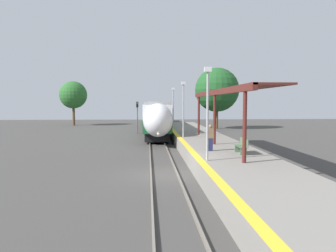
{
  "coord_description": "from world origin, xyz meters",
  "views": [
    {
      "loc": [
        -0.86,
        -17.73,
        3.97
      ],
      "look_at": [
        0.56,
        5.6,
        2.31
      ],
      "focal_mm": 35.0,
      "sensor_mm": 36.0,
      "label": 1
    }
  ],
  "objects_px": {
    "platform_bench": "(242,146)",
    "person_waiting": "(210,137)",
    "lamppost_far": "(173,104)",
    "railway_signal": "(137,114)",
    "lamppost_mid": "(183,105)",
    "train": "(154,114)",
    "lamppost_near": "(208,107)"
  },
  "relations": [
    {
      "from": "train",
      "to": "lamppost_far",
      "type": "bearing_deg",
      "value": -78.23
    },
    {
      "from": "platform_bench",
      "to": "person_waiting",
      "type": "height_order",
      "value": "person_waiting"
    },
    {
      "from": "platform_bench",
      "to": "lamppost_far",
      "type": "xyz_separation_m",
      "value": [
        -2.43,
        20.62,
        2.28
      ]
    },
    {
      "from": "person_waiting",
      "to": "lamppost_far",
      "type": "xyz_separation_m",
      "value": [
        -0.8,
        19.43,
        1.91
      ]
    },
    {
      "from": "lamppost_mid",
      "to": "lamppost_far",
      "type": "distance_m",
      "value": 11.38
    },
    {
      "from": "platform_bench",
      "to": "lamppost_near",
      "type": "relative_size",
      "value": 0.33
    },
    {
      "from": "railway_signal",
      "to": "lamppost_far",
      "type": "relative_size",
      "value": 0.86
    },
    {
      "from": "train",
      "to": "lamppost_near",
      "type": "distance_m",
      "value": 33.12
    },
    {
      "from": "railway_signal",
      "to": "lamppost_near",
      "type": "height_order",
      "value": "lamppost_near"
    },
    {
      "from": "lamppost_near",
      "to": "lamppost_far",
      "type": "bearing_deg",
      "value": 90.0
    },
    {
      "from": "platform_bench",
      "to": "person_waiting",
      "type": "bearing_deg",
      "value": 143.79
    },
    {
      "from": "person_waiting",
      "to": "platform_bench",
      "type": "bearing_deg",
      "value": -36.21
    },
    {
      "from": "platform_bench",
      "to": "lamppost_mid",
      "type": "relative_size",
      "value": 0.33
    },
    {
      "from": "platform_bench",
      "to": "lamppost_near",
      "type": "bearing_deg",
      "value": -138.74
    },
    {
      "from": "railway_signal",
      "to": "person_waiting",
      "type": "bearing_deg",
      "value": -76.76
    },
    {
      "from": "person_waiting",
      "to": "lamppost_mid",
      "type": "distance_m",
      "value": 8.31
    },
    {
      "from": "train",
      "to": "lamppost_mid",
      "type": "xyz_separation_m",
      "value": [
        2.14,
        -21.65,
        1.42
      ]
    },
    {
      "from": "train",
      "to": "railway_signal",
      "type": "bearing_deg",
      "value": -106.0
    },
    {
      "from": "railway_signal",
      "to": "lamppost_far",
      "type": "bearing_deg",
      "value": -29.93
    },
    {
      "from": "platform_bench",
      "to": "railway_signal",
      "type": "height_order",
      "value": "railway_signal"
    },
    {
      "from": "person_waiting",
      "to": "railway_signal",
      "type": "distance_m",
      "value": 22.55
    },
    {
      "from": "lamppost_mid",
      "to": "lamppost_far",
      "type": "height_order",
      "value": "same"
    },
    {
      "from": "railway_signal",
      "to": "lamppost_far",
      "type": "distance_m",
      "value": 5.19
    },
    {
      "from": "train",
      "to": "lamppost_mid",
      "type": "relative_size",
      "value": 9.38
    },
    {
      "from": "person_waiting",
      "to": "railway_signal",
      "type": "xyz_separation_m",
      "value": [
        -5.16,
        21.94,
        0.67
      ]
    },
    {
      "from": "person_waiting",
      "to": "lamppost_mid",
      "type": "height_order",
      "value": "lamppost_mid"
    },
    {
      "from": "platform_bench",
      "to": "person_waiting",
      "type": "xyz_separation_m",
      "value": [
        -1.63,
        1.19,
        0.37
      ]
    },
    {
      "from": "person_waiting",
      "to": "lamppost_near",
      "type": "distance_m",
      "value": 3.92
    },
    {
      "from": "lamppost_mid",
      "to": "lamppost_far",
      "type": "bearing_deg",
      "value": 90.0
    },
    {
      "from": "lamppost_near",
      "to": "lamppost_mid",
      "type": "height_order",
      "value": "same"
    },
    {
      "from": "lamppost_mid",
      "to": "train",
      "type": "bearing_deg",
      "value": 95.64
    },
    {
      "from": "lamppost_far",
      "to": "lamppost_near",
      "type": "bearing_deg",
      "value": -90.0
    }
  ]
}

